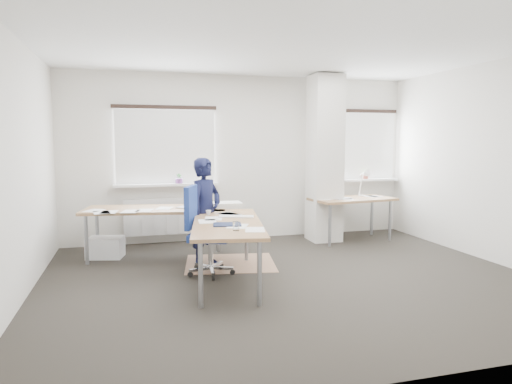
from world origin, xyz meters
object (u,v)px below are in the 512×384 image
object	(u,v)px
task_chair	(207,250)
person	(206,212)
desk_side	(353,201)
desk_main	(192,217)

from	to	relation	value
task_chair	person	bearing A→B (deg)	104.37
person	desk_side	bearing A→B (deg)	-23.07
desk_main	person	distance (m)	0.22
desk_main	task_chair	distance (m)	0.54
task_chair	desk_side	bearing A→B (deg)	48.02
desk_side	person	bearing A→B (deg)	-169.05
desk_main	desk_side	bearing A→B (deg)	28.84
task_chair	person	xyz separation A→B (m)	(0.06, 0.44, 0.42)
desk_main	desk_side	world-z (taller)	desk_side
desk_side	desk_main	bearing A→B (deg)	-168.71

